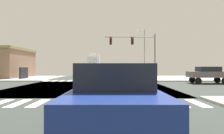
% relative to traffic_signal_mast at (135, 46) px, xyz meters
% --- Properties ---
extents(ground, '(90.00, 90.00, 0.05)m').
position_rel_traffic_signal_mast_xyz_m(ground, '(-5.10, -7.70, -4.75)').
color(ground, '#2F3531').
extents(sidewalk_corner_ne, '(12.00, 12.00, 0.14)m').
position_rel_traffic_signal_mast_xyz_m(sidewalk_corner_ne, '(7.90, 4.30, -4.65)').
color(sidewalk_corner_ne, '#B2ADA3').
rests_on(sidewalk_corner_ne, ground).
extents(sidewalk_corner_nw, '(12.00, 12.00, 0.14)m').
position_rel_traffic_signal_mast_xyz_m(sidewalk_corner_nw, '(-18.10, 4.30, -4.65)').
color(sidewalk_corner_nw, '#B2A5A9').
rests_on(sidewalk_corner_nw, ground).
extents(crosswalk_near, '(13.50, 2.00, 0.01)m').
position_rel_traffic_signal_mast_xyz_m(crosswalk_near, '(-5.35, -15.00, -4.72)').
color(crosswalk_near, white).
rests_on(crosswalk_near, ground).
extents(crosswalk_far, '(13.50, 2.00, 0.01)m').
position_rel_traffic_signal_mast_xyz_m(crosswalk_far, '(-5.35, -0.40, -4.72)').
color(crosswalk_far, white).
rests_on(crosswalk_far, ground).
extents(traffic_signal_mast, '(6.96, 0.55, 6.37)m').
position_rel_traffic_signal_mast_xyz_m(traffic_signal_mast, '(0.00, 0.00, 0.00)').
color(traffic_signal_mast, gray).
rests_on(traffic_signal_mast, ground).
extents(street_lamp, '(1.78, 0.32, 8.95)m').
position_rel_traffic_signal_mast_xyz_m(street_lamp, '(2.86, 9.66, 0.56)').
color(street_lamp, gray).
rests_on(street_lamp, ground).
extents(pickup_crossing_1, '(2.00, 5.10, 2.35)m').
position_rel_traffic_signal_mast_xyz_m(pickup_crossing_1, '(-7.10, 4.37, -3.43)').
color(pickup_crossing_1, black).
rests_on(pickup_crossing_1, ground).
extents(sedan_trailing_4, '(1.80, 4.30, 1.88)m').
position_rel_traffic_signal_mast_xyz_m(sedan_trailing_4, '(-3.10, -19.49, -3.61)').
color(sedan_trailing_4, black).
rests_on(sedan_trailing_4, ground).
extents(box_truck_middle_1, '(2.40, 7.20, 4.85)m').
position_rel_traffic_signal_mast_xyz_m(box_truck_middle_1, '(-7.10, 14.06, -2.16)').
color(box_truck_middle_1, black).
rests_on(box_truck_middle_1, ground).
extents(sedan_outer_5, '(4.30, 1.80, 1.88)m').
position_rel_traffic_signal_mast_xyz_m(sedan_outer_5, '(7.65, -4.20, -3.61)').
color(sedan_outer_5, black).
rests_on(sedan_outer_5, ground).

